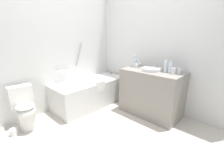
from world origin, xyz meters
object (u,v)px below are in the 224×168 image
at_px(water_bottle_1, 135,61).
at_px(drinking_glass_1, 137,66).
at_px(water_bottle_2, 170,67).
at_px(soap_dish, 142,68).
at_px(toilet, 25,108).
at_px(sink_faucet, 157,67).
at_px(sink_basin, 151,69).
at_px(drinking_glass_2, 179,71).
at_px(drinking_glass_0, 173,71).
at_px(water_bottle_0, 166,67).
at_px(toilet_paper_roll, 13,132).
at_px(bathtub, 91,92).
at_px(drinking_glass_3, 139,65).

relative_size(water_bottle_1, drinking_glass_1, 3.02).
distance_m(water_bottle_2, soap_dish, 0.57).
bearing_deg(drinking_glass_1, water_bottle_1, 56.39).
bearing_deg(toilet, sink_faucet, 64.17).
relative_size(sink_basin, drinking_glass_1, 4.23).
bearing_deg(drinking_glass_2, sink_faucet, 77.89).
bearing_deg(drinking_glass_0, water_bottle_0, 78.00).
height_order(sink_faucet, toilet_paper_roll, sink_faucet).
height_order(bathtub, sink_basin, bathtub).
height_order(sink_faucet, water_bottle_2, water_bottle_2).
bearing_deg(bathtub, sink_faucet, -59.18).
bearing_deg(drinking_glass_3, bathtub, 126.74).
height_order(sink_basin, toilet_paper_roll, sink_basin).
bearing_deg(water_bottle_2, toilet, 141.26).
bearing_deg(sink_faucet, water_bottle_0, -119.00).
bearing_deg(water_bottle_0, drinking_glass_0, -102.00).
bearing_deg(toilet, water_bottle_1, 72.67).
bearing_deg(sink_basin, drinking_glass_1, 85.86).
bearing_deg(drinking_glass_0, water_bottle_2, 56.17).
relative_size(sink_basin, water_bottle_1, 1.40).
height_order(drinking_glass_1, drinking_glass_2, drinking_glass_2).
xyz_separation_m(sink_basin, toilet_paper_roll, (-2.07, 1.16, -0.85)).
bearing_deg(toilet, toilet_paper_roll, -66.56).
relative_size(bathtub, water_bottle_1, 6.67).
xyz_separation_m(sink_basin, drinking_glass_2, (0.10, -0.46, 0.02)).
xyz_separation_m(water_bottle_1, drinking_glass_0, (-0.04, -0.82, -0.07)).
relative_size(toilet, drinking_glass_2, 6.91).
xyz_separation_m(sink_faucet, toilet_paper_roll, (-2.27, 1.16, -0.86)).
bearing_deg(drinking_glass_0, drinking_glass_2, -45.71).
bearing_deg(soap_dish, toilet, 152.73).
height_order(water_bottle_2, drinking_glass_3, water_bottle_2).
bearing_deg(drinking_glass_0, drinking_glass_1, 90.97).
bearing_deg(water_bottle_1, drinking_glass_1, -123.61).
distance_m(drinking_glass_0, drinking_glass_1, 0.74).
height_order(water_bottle_2, soap_dish, water_bottle_2).
bearing_deg(drinking_glass_2, sink_basin, 102.68).
xyz_separation_m(bathtub, sink_basin, (0.50, -1.18, 0.60)).
bearing_deg(soap_dish, water_bottle_0, -89.41).
bearing_deg(toilet_paper_roll, drinking_glass_3, -20.27).
relative_size(water_bottle_1, soap_dish, 2.77).
bearing_deg(water_bottle_1, water_bottle_2, -89.37).
height_order(water_bottle_0, toilet_paper_roll, water_bottle_0).
relative_size(sink_basin, toilet_paper_roll, 3.17).
bearing_deg(toilet, bathtub, 92.79).
distance_m(drinking_glass_1, drinking_glass_3, 0.09).
xyz_separation_m(toilet, water_bottle_1, (1.92, -0.80, 0.63)).
height_order(toilet, water_bottle_2, water_bottle_2).
xyz_separation_m(drinking_glass_2, soap_dish, (-0.04, 0.71, -0.04)).
bearing_deg(drinking_glass_1, water_bottle_2, -84.48).
relative_size(water_bottle_2, toilet_paper_roll, 1.88).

